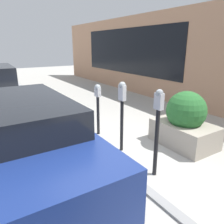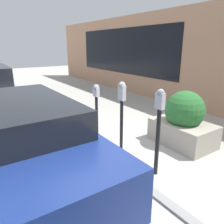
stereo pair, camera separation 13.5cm
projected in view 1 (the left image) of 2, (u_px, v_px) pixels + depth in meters
The scene contains 7 objects.
ground_plane at pixel (107, 155), 4.64m from camera, with size 40.00×40.00×0.00m, color #ADAAA3.
curb_strip at pixel (104, 155), 4.59m from camera, with size 24.50×0.16×0.04m.
parking_meter_nearest at pixel (158, 123), 3.66m from camera, with size 0.15×0.13×1.57m.
parking_meter_second at pixel (122, 105), 4.56m from camera, with size 0.17×0.14×1.53m.
parking_meter_middle at pixel (98, 100), 5.48m from camera, with size 0.19×0.16×1.32m.
planter_box at pixel (185, 122), 4.98m from camera, with size 1.39×0.92×1.27m.
parked_car_middle at pixel (11, 136), 3.70m from camera, with size 4.72×2.07×1.42m.
Camera 1 is at (-3.57, 2.14, 2.25)m, focal length 35.00 mm.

